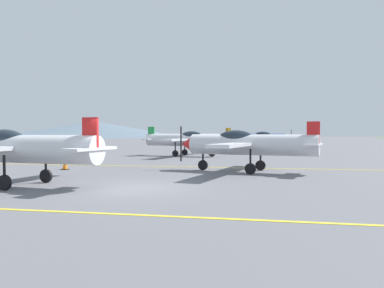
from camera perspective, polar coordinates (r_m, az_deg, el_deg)
ground_plane at (r=14.12m, az=-8.84°, el=-6.55°), size 400.00×400.00×0.00m
apron_line_near at (r=10.20m, az=-17.29°, el=-9.77°), size 80.00×0.16×0.01m
apron_line_far at (r=22.41m, az=-1.27°, el=-3.46°), size 80.00×0.16×0.01m
airplane_near at (r=15.91m, az=-24.93°, el=-0.53°), size 7.49×8.59×2.57m
airplane_mid at (r=19.72m, az=8.21°, el=0.01°), size 7.51×8.55×2.57m
airplane_far at (r=32.78m, az=-1.02°, el=0.69°), size 7.50×8.57×2.57m
airplane_back at (r=43.11m, az=9.83°, el=0.91°), size 7.49×8.58×2.57m
traffic_cone_front at (r=21.88m, az=-18.56°, el=-2.93°), size 0.36×0.36×0.59m
hill_left at (r=181.32m, az=-14.51°, el=2.16°), size 84.62×84.62×7.30m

